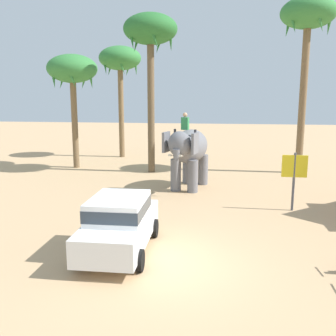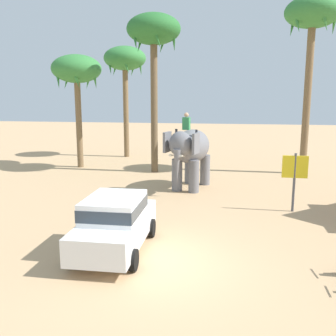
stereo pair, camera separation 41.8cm
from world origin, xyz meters
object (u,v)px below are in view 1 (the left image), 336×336
object	(u,v)px
elephant_with_mahout	(189,150)
palm_tree_far_back	(120,62)
palm_tree_behind_elephant	(72,72)
palm_tree_near_hut	(150,35)
car_sedan_foreground	(120,222)
palm_tree_left_of_road	(308,20)
signboard_yellow	(294,170)

from	to	relation	value
elephant_with_mahout	palm_tree_far_back	world-z (taller)	palm_tree_far_back
palm_tree_behind_elephant	palm_tree_near_hut	distance (m)	5.69
car_sedan_foreground	elephant_with_mahout	world-z (taller)	elephant_with_mahout
palm_tree_far_back	car_sedan_foreground	bearing A→B (deg)	-74.38
palm_tree_far_back	palm_tree_left_of_road	bearing A→B (deg)	-19.83
car_sedan_foreground	signboard_yellow	size ratio (longest dim) A/B	1.73
signboard_yellow	elephant_with_mahout	bearing A→B (deg)	145.60
elephant_with_mahout	palm_tree_near_hut	size ratio (longest dim) A/B	0.42
palm_tree_left_of_road	palm_tree_far_back	distance (m)	13.51
elephant_with_mahout	palm_tree_near_hut	xyz separation A→B (m)	(-2.73, 4.00, 6.24)
elephant_with_mahout	palm_tree_left_of_road	distance (m)	10.79
palm_tree_behind_elephant	signboard_yellow	size ratio (longest dim) A/B	3.05
car_sedan_foreground	elephant_with_mahout	distance (m)	8.48
palm_tree_near_hut	palm_tree_left_of_road	xyz separation A→B (m)	(9.07, 1.19, 0.78)
palm_tree_far_back	signboard_yellow	bearing A→B (deg)	-49.86
palm_tree_left_of_road	palm_tree_near_hut	bearing A→B (deg)	-172.50
palm_tree_left_of_road	signboard_yellow	bearing A→B (deg)	-101.62
elephant_with_mahout	palm_tree_behind_elephant	size ratio (longest dim) A/B	0.55
elephant_with_mahout	signboard_yellow	size ratio (longest dim) A/B	1.67
signboard_yellow	palm_tree_far_back	bearing A→B (deg)	130.14
elephant_with_mahout	palm_tree_near_hut	distance (m)	7.90
palm_tree_left_of_road	signboard_yellow	world-z (taller)	palm_tree_left_of_road
elephant_with_mahout	signboard_yellow	world-z (taller)	elephant_with_mahout
car_sedan_foreground	palm_tree_behind_elephant	distance (m)	15.66
palm_tree_behind_elephant	palm_tree_left_of_road	size ratio (longest dim) A/B	0.71
palm_tree_near_hut	signboard_yellow	distance (m)	12.18
elephant_with_mahout	signboard_yellow	xyz separation A→B (m)	(4.62, -3.16, -0.30)
palm_tree_far_back	signboard_yellow	world-z (taller)	palm_tree_far_back
car_sedan_foreground	signboard_yellow	bearing A→B (deg)	41.46
car_sedan_foreground	palm_tree_behind_elephant	xyz separation A→B (m)	(-6.79, 13.08, 5.31)
elephant_with_mahout	palm_tree_far_back	size ratio (longest dim) A/B	0.47
elephant_with_mahout	car_sedan_foreground	bearing A→B (deg)	-98.30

